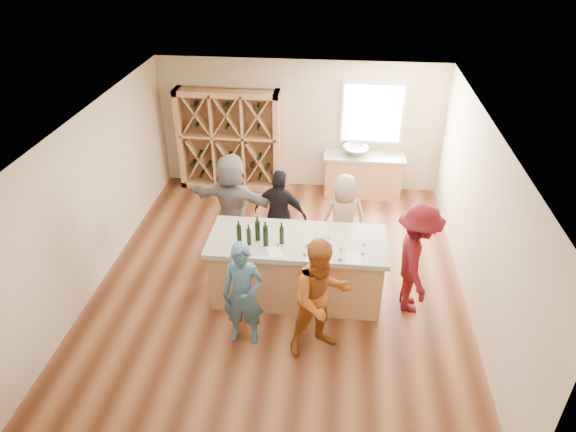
# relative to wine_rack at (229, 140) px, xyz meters

# --- Properties ---
(floor) EXTENTS (6.00, 7.00, 0.10)m
(floor) POSITION_rel_wine_rack_xyz_m (1.50, -3.27, -1.15)
(floor) COLOR brown
(floor) RESTS_ON ground
(ceiling) EXTENTS (6.00, 7.00, 0.10)m
(ceiling) POSITION_rel_wine_rack_xyz_m (1.50, -3.27, 1.75)
(ceiling) COLOR white
(ceiling) RESTS_ON ground
(wall_back) EXTENTS (6.00, 0.10, 2.80)m
(wall_back) POSITION_rel_wine_rack_xyz_m (1.50, 0.28, 0.30)
(wall_back) COLOR #C6B28F
(wall_back) RESTS_ON ground
(wall_front) EXTENTS (6.00, 0.10, 2.80)m
(wall_front) POSITION_rel_wine_rack_xyz_m (1.50, -6.82, 0.30)
(wall_front) COLOR #C6B28F
(wall_front) RESTS_ON ground
(wall_left) EXTENTS (0.10, 7.00, 2.80)m
(wall_left) POSITION_rel_wine_rack_xyz_m (-1.55, -3.27, 0.30)
(wall_left) COLOR #C6B28F
(wall_left) RESTS_ON ground
(wall_right) EXTENTS (0.10, 7.00, 2.80)m
(wall_right) POSITION_rel_wine_rack_xyz_m (4.55, -3.27, 0.30)
(wall_right) COLOR #C6B28F
(wall_right) RESTS_ON ground
(window_frame) EXTENTS (1.30, 0.06, 1.30)m
(window_frame) POSITION_rel_wine_rack_xyz_m (3.00, 0.20, 0.65)
(window_frame) COLOR white
(window_frame) RESTS_ON wall_back
(window_pane) EXTENTS (1.18, 0.01, 1.18)m
(window_pane) POSITION_rel_wine_rack_xyz_m (3.00, 0.17, 0.65)
(window_pane) COLOR white
(window_pane) RESTS_ON wall_back
(wine_rack) EXTENTS (2.20, 0.45, 2.20)m
(wine_rack) POSITION_rel_wine_rack_xyz_m (0.00, 0.00, 0.00)
(wine_rack) COLOR tan
(wine_rack) RESTS_ON floor
(back_counter_base) EXTENTS (1.60, 0.58, 0.86)m
(back_counter_base) POSITION_rel_wine_rack_xyz_m (2.90, -0.07, -0.67)
(back_counter_base) COLOR tan
(back_counter_base) RESTS_ON floor
(back_counter_top) EXTENTS (1.70, 0.62, 0.06)m
(back_counter_top) POSITION_rel_wine_rack_xyz_m (2.90, -0.07, -0.21)
(back_counter_top) COLOR #9E9582
(back_counter_top) RESTS_ON back_counter_base
(sink) EXTENTS (0.54, 0.54, 0.19)m
(sink) POSITION_rel_wine_rack_xyz_m (2.70, -0.07, -0.09)
(sink) COLOR silver
(sink) RESTS_ON back_counter_top
(faucet) EXTENTS (0.02, 0.02, 0.30)m
(faucet) POSITION_rel_wine_rack_xyz_m (2.70, 0.11, -0.03)
(faucet) COLOR silver
(faucet) RESTS_ON back_counter_top
(tasting_counter_base) EXTENTS (2.60, 1.00, 1.00)m
(tasting_counter_base) POSITION_rel_wine_rack_xyz_m (1.80, -3.62, -0.60)
(tasting_counter_base) COLOR tan
(tasting_counter_base) RESTS_ON floor
(tasting_counter_top) EXTENTS (2.72, 1.12, 0.08)m
(tasting_counter_top) POSITION_rel_wine_rack_xyz_m (1.80, -3.62, -0.06)
(tasting_counter_top) COLOR #9E9582
(tasting_counter_top) RESTS_ON tasting_counter_base
(wine_bottle_a) EXTENTS (0.08, 0.08, 0.30)m
(wine_bottle_a) POSITION_rel_wine_rack_xyz_m (0.94, -3.80, 0.13)
(wine_bottle_a) COLOR black
(wine_bottle_a) RESTS_ON tasting_counter_top
(wine_bottle_b) EXTENTS (0.07, 0.07, 0.27)m
(wine_bottle_b) POSITION_rel_wine_rack_xyz_m (1.10, -3.83, 0.11)
(wine_bottle_b) COLOR black
(wine_bottle_b) RESTS_ON tasting_counter_top
(wine_bottle_c) EXTENTS (0.09, 0.09, 0.33)m
(wine_bottle_c) POSITION_rel_wine_rack_xyz_m (1.21, -3.70, 0.14)
(wine_bottle_c) COLOR black
(wine_bottle_c) RESTS_ON tasting_counter_top
(wine_bottle_d) EXTENTS (0.10, 0.10, 0.33)m
(wine_bottle_d) POSITION_rel_wine_rack_xyz_m (1.35, -3.82, 0.14)
(wine_bottle_d) COLOR black
(wine_bottle_d) RESTS_ON tasting_counter_top
(wine_bottle_e) EXTENTS (0.09, 0.09, 0.28)m
(wine_bottle_e) POSITION_rel_wine_rack_xyz_m (1.58, -3.75, 0.12)
(wine_bottle_e) COLOR black
(wine_bottle_e) RESTS_ON tasting_counter_top
(wine_glass_a) EXTENTS (0.08, 0.08, 0.18)m
(wine_glass_a) POSITION_rel_wine_rack_xyz_m (1.55, -4.02, 0.07)
(wine_glass_a) COLOR white
(wine_glass_a) RESTS_ON tasting_counter_top
(wine_glass_b) EXTENTS (0.08, 0.08, 0.20)m
(wine_glass_b) POSITION_rel_wine_rack_xyz_m (1.95, -4.02, 0.08)
(wine_glass_b) COLOR white
(wine_glass_b) RESTS_ON tasting_counter_top
(wine_glass_c) EXTENTS (0.08, 0.08, 0.20)m
(wine_glass_c) POSITION_rel_wine_rack_xyz_m (2.46, -4.08, 0.08)
(wine_glass_c) COLOR white
(wine_glass_c) RESTS_ON tasting_counter_top
(wine_glass_d) EXTENTS (0.07, 0.07, 0.17)m
(wine_glass_d) POSITION_rel_wine_rack_xyz_m (2.27, -3.77, 0.06)
(wine_glass_d) COLOR white
(wine_glass_d) RESTS_ON tasting_counter_top
(wine_glass_e) EXTENTS (0.07, 0.07, 0.16)m
(wine_glass_e) POSITION_rel_wine_rack_xyz_m (2.78, -3.91, 0.06)
(wine_glass_e) COLOR white
(wine_glass_e) RESTS_ON tasting_counter_top
(tasting_menu_a) EXTENTS (0.28, 0.32, 0.00)m
(tasting_menu_a) POSITION_rel_wine_rack_xyz_m (1.50, -3.98, -0.02)
(tasting_menu_a) COLOR white
(tasting_menu_a) RESTS_ON tasting_counter_top
(tasting_menu_b) EXTENTS (0.20, 0.27, 0.00)m
(tasting_menu_b) POSITION_rel_wine_rack_xyz_m (2.06, -4.02, -0.02)
(tasting_menu_b) COLOR white
(tasting_menu_b) RESTS_ON tasting_counter_top
(tasting_menu_c) EXTENTS (0.24, 0.32, 0.00)m
(tasting_menu_c) POSITION_rel_wine_rack_xyz_m (2.64, -4.02, -0.02)
(tasting_menu_c) COLOR white
(tasting_menu_c) RESTS_ON tasting_counter_top
(person_near_left) EXTENTS (0.61, 0.45, 1.63)m
(person_near_left) POSITION_rel_wine_rack_xyz_m (1.15, -4.67, -0.28)
(person_near_left) COLOR #335972
(person_near_left) RESTS_ON floor
(person_near_right) EXTENTS (1.00, 0.84, 1.80)m
(person_near_right) POSITION_rel_wine_rack_xyz_m (2.23, -4.72, -0.20)
(person_near_right) COLOR #994C19
(person_near_right) RESTS_ON floor
(person_server) EXTENTS (0.57, 1.18, 1.81)m
(person_server) POSITION_rel_wine_rack_xyz_m (3.59, -3.70, -0.19)
(person_server) COLOR #590F14
(person_server) RESTS_ON floor
(person_far_mid) EXTENTS (1.05, 0.71, 1.64)m
(person_far_mid) POSITION_rel_wine_rack_xyz_m (1.40, -2.46, -0.28)
(person_far_mid) COLOR black
(person_far_mid) RESTS_ON floor
(person_far_right) EXTENTS (0.89, 0.70, 1.60)m
(person_far_right) POSITION_rel_wine_rack_xyz_m (2.50, -2.46, -0.30)
(person_far_right) COLOR gray
(person_far_right) RESTS_ON floor
(person_far_left) EXTENTS (1.79, 0.91, 1.85)m
(person_far_left) POSITION_rel_wine_rack_xyz_m (0.54, -2.37, -0.18)
(person_far_left) COLOR slate
(person_far_left) RESTS_ON floor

